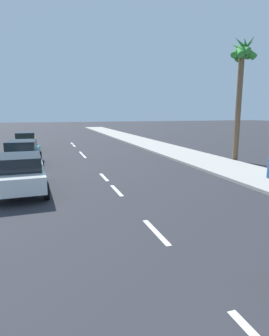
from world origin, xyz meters
The scene contains 13 objects.
ground_plane centered at (0.00, 20.00, 0.00)m, with size 160.00×160.00×0.00m, color #2D2D33.
sidewalk_strip centered at (7.42, 22.00, 0.07)m, with size 3.60×80.00×0.14m, color #B2ADA3.
lane_stripe_2 centered at (0.00, 7.61, 0.00)m, with size 0.16×1.80×0.01m, color white.
lane_stripe_3 centered at (0.00, 12.10, 0.00)m, with size 0.16×1.80×0.01m, color white.
lane_stripe_4 centered at (0.00, 14.75, 0.00)m, with size 0.16×1.80×0.01m, color white.
lane_stripe_5 centered at (0.00, 22.18, 0.00)m, with size 0.16×1.80×0.01m, color white.
lane_stripe_6 centered at (0.00, 23.89, 0.00)m, with size 0.16×1.80×0.01m, color white.
lane_stripe_7 centered at (0.00, 29.36, 0.00)m, with size 0.16×1.80×0.01m, color white.
lane_stripe_8 centered at (0.00, 31.55, 0.00)m, with size 0.16×1.80×0.01m, color white.
parked_car_white centered at (-3.84, 13.11, 0.84)m, with size 2.22×4.55×1.57m.
parked_car_teal centered at (-4.13, 19.46, 0.84)m, with size 2.22×4.54×1.57m.
parked_car_yellow centered at (-4.35, 27.05, 0.84)m, with size 2.04×4.14×1.57m.
palm_tree_mid centered at (9.45, 16.88, 6.14)m, with size 1.75×1.76×7.98m.
Camera 1 is at (-2.83, 0.65, 3.28)m, focal length 30.69 mm.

